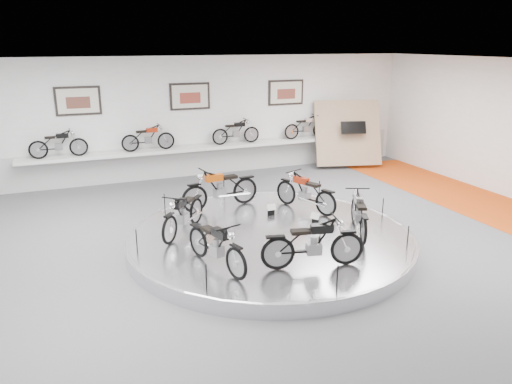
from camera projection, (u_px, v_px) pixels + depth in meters
name	position (u px, v px, depth m)	size (l,w,h in m)	color
floor	(276.00, 250.00, 11.03)	(16.00, 16.00, 0.00)	#555557
ceiling	(278.00, 64.00, 9.87)	(16.00, 16.00, 0.00)	white
wall_back	(190.00, 117.00, 16.66)	(16.00, 16.00, 0.00)	white
orange_carpet_strip	(505.00, 212.00, 13.47)	(2.40, 12.60, 0.01)	#B5510C
dado_band	(192.00, 160.00, 17.06)	(15.68, 0.04, 1.10)	#BCBCBA
display_platform	(270.00, 239.00, 11.25)	(6.40, 6.40, 0.30)	silver
platform_rim	(270.00, 234.00, 11.22)	(6.40, 6.40, 0.10)	#B2B2BA
shelf	(194.00, 148.00, 16.68)	(11.00, 0.55, 0.10)	silver
poster_left	(78.00, 101.00, 15.17)	(1.35, 0.06, 0.88)	beige
poster_center	(190.00, 96.00, 16.42)	(1.35, 0.06, 0.88)	beige
poster_right	(286.00, 92.00, 17.68)	(1.35, 0.06, 0.88)	beige
display_panel	(348.00, 133.00, 18.09)	(2.40, 0.12, 2.40)	tan
shelf_bike_a	(59.00, 146.00, 15.05)	(1.22, 0.42, 0.73)	black
shelf_bike_b	(148.00, 139.00, 16.02)	(1.22, 0.42, 0.73)	maroon
shelf_bike_c	(236.00, 133.00, 17.10)	(1.22, 0.42, 0.73)	black
shelf_bike_d	(306.00, 128.00, 18.07)	(1.22, 0.42, 0.73)	silver
bike_a	(305.00, 192.00, 12.61)	(1.66, 0.59, 0.98)	maroon
bike_b	(220.00, 188.00, 12.76)	(1.82, 0.64, 1.07)	#B94708
bike_c	(183.00, 213.00, 11.07)	(1.63, 0.58, 0.96)	black
bike_d	(216.00, 244.00, 9.37)	(1.61, 0.57, 0.95)	black
bike_e	(313.00, 243.00, 9.38)	(1.70, 0.60, 1.00)	black
bike_f	(359.00, 213.00, 11.08)	(1.61, 0.57, 0.95)	silver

